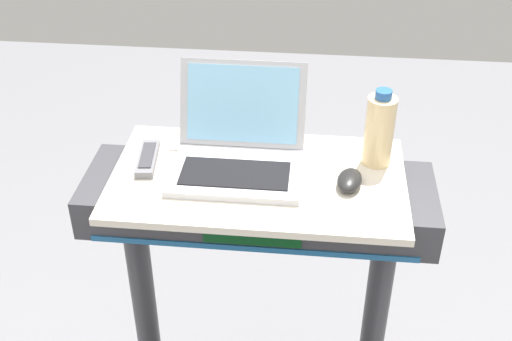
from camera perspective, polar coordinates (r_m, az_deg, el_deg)
The scene contains 5 objects.
desk_board at distance 1.66m, azimuth 0.18°, elevation -0.75°, with size 0.74×0.43×0.02m, color beige.
laptop at distance 1.67m, azimuth -1.55°, elevation 1.82°, with size 0.33×0.31×0.23m.
computer_mouse at distance 1.63m, azimuth 8.10°, elevation -0.84°, with size 0.06×0.10×0.03m, color black.
water_bottle at distance 1.69m, azimuth 10.64°, elevation 3.48°, with size 0.07×0.07×0.21m.
tv_remote at distance 1.73m, azimuth -9.37°, elevation 1.04°, with size 0.06×0.16×0.02m.
Camera 1 is at (0.13, -0.66, 2.07)m, focal length 46.18 mm.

